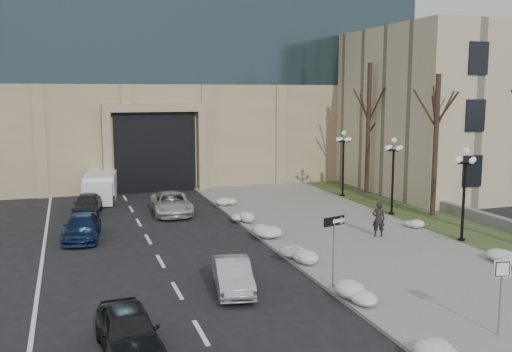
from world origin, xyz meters
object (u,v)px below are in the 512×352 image
Objects in this scene: pedestrian at (379,219)px; box_truck at (100,187)px; lamppost_b at (465,182)px; car_a at (128,331)px; keep_sign at (501,281)px; lamppost_c at (393,166)px; car_b at (233,275)px; car_c at (82,227)px; car_e at (88,204)px; lamppost_d at (343,154)px; car_d at (171,203)px; one_way_sign at (338,229)px.

box_truck is (-12.85, 15.38, -0.13)m from pedestrian.
car_a is at bearing -157.05° from lamppost_b.
keep_sign is 17.48m from lamppost_c.
lamppost_b reaches higher than pedestrian.
pedestrian is (9.20, 5.11, 0.41)m from car_b.
box_truck is 19.81m from lamppost_c.
car_c is 19.30m from lamppost_b.
keep_sign is at bearing -36.03° from car_b.
lamppost_c reaches higher than car_e.
car_a reaches higher than car_e.
car_a is 1.03× the size of car_e.
lamppost_b is 1.00× the size of lamppost_d.
lamppost_d is at bearing 86.49° from keep_sign.
car_a is 18.69m from lamppost_b.
lamppost_d is at bearing 9.26° from car_e.
keep_sign is at bearing -122.84° from lamppost_b.
car_e is 0.81× the size of lamppost_d.
car_d is at bearing -8.78° from car_e.
car_b is 0.86× the size of car_c.
car_b is 1.50× the size of keep_sign.
one_way_sign is at bearing -129.94° from lamppost_c.
lamppost_c is at bearing -90.00° from lamppost_d.
lamppost_d reaches higher than car_c.
pedestrian is at bearing -11.52° from car_c.
car_e is 17.57m from pedestrian.
car_c is 19.23m from lamppost_d.
box_truck is 22.88m from one_way_sign.
car_a is at bearing 55.09° from pedestrian.
one_way_sign is 10.02m from lamppost_b.
car_e is 21.74m from lamppost_b.
car_d is 12.95m from lamppost_d.
one_way_sign is at bearing -117.58° from lamppost_d.
car_c is 0.72× the size of box_truck.
pedestrian reaches higher than car_b.
lamppost_d is at bearing -87.15° from pedestrian.
one_way_sign is at bearing -154.62° from lamppost_b.
car_a is 0.67× the size of box_truck.
car_a is 5.88m from car_b.
car_b is (4.27, 4.04, -0.07)m from car_a.
lamppost_b is (17.97, -6.60, 2.45)m from car_c.
car_e is (-4.89, 1.50, -0.01)m from car_d.
one_way_sign is at bearing 16.69° from car_a.
keep_sign is (6.30, -20.95, 1.14)m from car_d.
car_b is at bearing -87.79° from car_d.
lamppost_b reaches higher than one_way_sign.
car_b is 2.05× the size of pedestrian.
car_d is at bearing 72.92° from car_a.
box_truck is 23.98m from lamppost_b.
lamppost_c reaches higher than car_d.
keep_sign is (2.73, -5.47, -0.55)m from one_way_sign.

